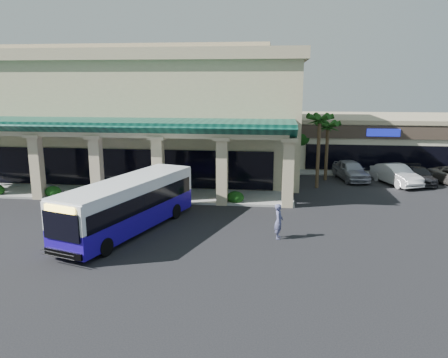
# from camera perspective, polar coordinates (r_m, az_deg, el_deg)

# --- Properties ---
(ground) EXTENTS (110.00, 110.00, 0.00)m
(ground) POSITION_cam_1_polar(r_m,az_deg,el_deg) (25.88, -4.98, -6.32)
(ground) COLOR black
(main_building) EXTENTS (30.80, 14.80, 11.35)m
(main_building) POSITION_cam_1_polar(r_m,az_deg,el_deg) (42.15, -11.47, 8.63)
(main_building) COLOR #BEB188
(main_building) RESTS_ON ground
(arcade) EXTENTS (30.00, 6.20, 5.70)m
(arcade) POSITION_cam_1_polar(r_m,az_deg,el_deg) (33.89, -16.08, 2.70)
(arcade) COLOR #093A30
(arcade) RESTS_ON ground
(strip_mall) EXTENTS (22.50, 12.50, 4.90)m
(strip_mall) POSITION_cam_1_polar(r_m,az_deg,el_deg) (50.02, 21.75, 4.85)
(strip_mall) COLOR beige
(strip_mall) RESTS_ON ground
(palm_0) EXTENTS (2.40, 2.40, 6.60)m
(palm_0) POSITION_cam_1_polar(r_m,az_deg,el_deg) (35.49, 12.24, 4.06)
(palm_0) COLOR #143B0F
(palm_0) RESTS_ON ground
(palm_1) EXTENTS (2.40, 2.40, 5.80)m
(palm_1) POSITION_cam_1_polar(r_m,az_deg,el_deg) (38.61, 13.29, 4.07)
(palm_1) COLOR #143B0F
(palm_1) RESTS_ON ground
(broadleaf_tree) EXTENTS (2.60, 2.60, 4.81)m
(broadleaf_tree) POSITION_cam_1_polar(r_m,az_deg,el_deg) (43.44, 9.91, 4.47)
(broadleaf_tree) COLOR black
(broadleaf_tree) RESTS_ON ground
(transit_bus) EXTENTS (5.65, 11.00, 3.00)m
(transit_bus) POSITION_cam_1_polar(r_m,az_deg,el_deg) (25.31, -12.28, -3.45)
(transit_bus) COLOR #1F0B9E
(transit_bus) RESTS_ON ground
(pedestrian) EXTENTS (0.51, 0.74, 1.94)m
(pedestrian) POSITION_cam_1_polar(r_m,az_deg,el_deg) (23.95, 7.15, -5.49)
(pedestrian) COLOR #4F5179
(pedestrian) RESTS_ON ground
(car_silver) EXTENTS (3.03, 5.36, 1.72)m
(car_silver) POSITION_cam_1_polar(r_m,az_deg,el_deg) (39.60, 16.23, 1.12)
(car_silver) COLOR #9899A6
(car_silver) RESTS_ON ground
(car_white) EXTENTS (3.50, 5.38, 1.67)m
(car_white) POSITION_cam_1_polar(r_m,az_deg,el_deg) (38.99, 21.54, 0.53)
(car_white) COLOR white
(car_white) RESTS_ON ground
(car_red) EXTENTS (2.00, 4.73, 1.36)m
(car_red) POSITION_cam_1_polar(r_m,az_deg,el_deg) (40.26, 24.09, 0.44)
(car_red) COLOR #27262A
(car_red) RESTS_ON ground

